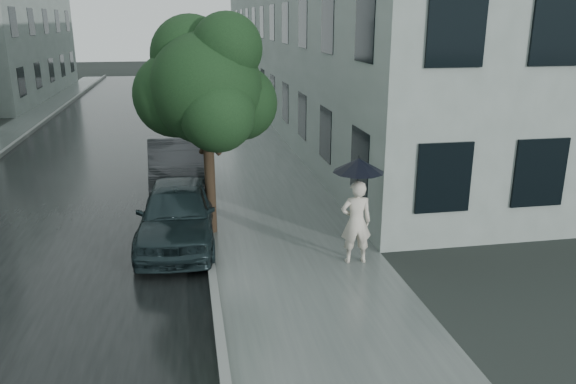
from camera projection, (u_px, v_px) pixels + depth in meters
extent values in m
plane|color=black|center=(302.00, 293.00, 10.17)|extent=(120.00, 120.00, 0.00)
cube|color=slate|center=(245.00, 148.00, 21.49)|extent=(3.50, 60.00, 0.01)
cube|color=slate|center=(197.00, 149.00, 21.15)|extent=(0.15, 60.00, 0.15)
cube|color=black|center=(101.00, 154.00, 20.58)|extent=(6.85, 60.00, 0.00)
cube|color=gray|center=(331.00, 24.00, 28.11)|extent=(7.00, 36.00, 9.00)
cube|color=black|center=(262.00, 24.00, 27.51)|extent=(0.08, 32.40, 7.20)
cube|color=black|center=(46.00, 31.00, 35.41)|extent=(0.08, 16.20, 6.40)
imported|color=beige|center=(356.00, 222.00, 11.23)|extent=(0.65, 0.45, 1.72)
cylinder|color=black|center=(357.00, 194.00, 11.09)|extent=(0.02, 0.02, 0.89)
cone|color=black|center=(359.00, 165.00, 10.91)|extent=(1.22, 1.22, 0.28)
cylinder|color=black|center=(359.00, 157.00, 10.87)|extent=(0.02, 0.02, 0.08)
cylinder|color=black|center=(357.00, 216.00, 11.23)|extent=(0.03, 0.03, 0.06)
cylinder|color=#332619|center=(210.00, 183.00, 12.77)|extent=(0.24, 0.24, 2.38)
sphere|color=#1A3A1B|center=(206.00, 88.00, 12.14)|extent=(2.45, 2.45, 2.45)
sphere|color=#1A3A1B|center=(240.00, 103.00, 12.65)|extent=(1.69, 1.69, 1.69)
sphere|color=#1A3A1B|center=(176.00, 95.00, 12.44)|extent=(1.88, 1.88, 1.88)
sphere|color=#1A3A1B|center=(217.00, 115.00, 11.69)|extent=(1.59, 1.59, 1.59)
sphere|color=#1A3A1B|center=(191.00, 55.00, 12.43)|extent=(1.79, 1.79, 1.79)
sphere|color=#1A3A1B|center=(227.00, 48.00, 11.80)|extent=(1.52, 1.52, 1.52)
cylinder|color=black|center=(198.00, 86.00, 21.01)|extent=(0.12, 0.12, 4.67)
cylinder|color=black|center=(201.00, 145.00, 21.67)|extent=(0.28, 0.28, 0.20)
cylinder|color=black|center=(189.00, 21.00, 20.31)|extent=(0.51, 0.15, 0.08)
sphere|color=silver|center=(180.00, 23.00, 20.31)|extent=(0.32, 0.32, 0.32)
imported|color=black|center=(178.00, 213.00, 12.29)|extent=(1.90, 4.17, 1.39)
imported|color=black|center=(178.00, 167.00, 15.77)|extent=(1.84, 4.71, 1.53)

